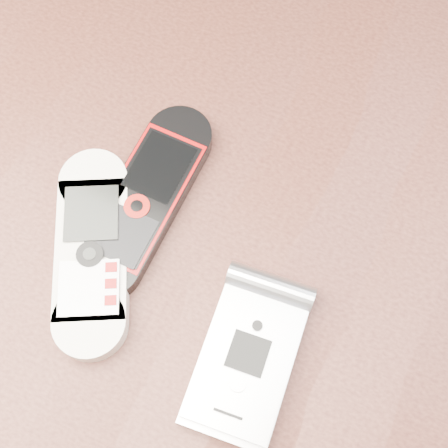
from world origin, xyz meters
The scene contains 5 objects.
ground centered at (0.00, 0.00, 0.00)m, with size 4.00×4.00×0.00m, color #472B19.
table centered at (0.00, 0.00, 0.64)m, with size 1.20×0.80×0.75m.
nokia_white centered at (-0.07, -0.06, 0.76)m, with size 0.05×0.16×0.02m, color white.
nokia_black_red centered at (-0.06, 0.00, 0.76)m, with size 0.05×0.16×0.02m, color black.
motorola_razr centered at (0.06, -0.08, 0.76)m, with size 0.06×0.12×0.02m, color silver.
Camera 1 is at (0.07, -0.15, 1.18)m, focal length 50.00 mm.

